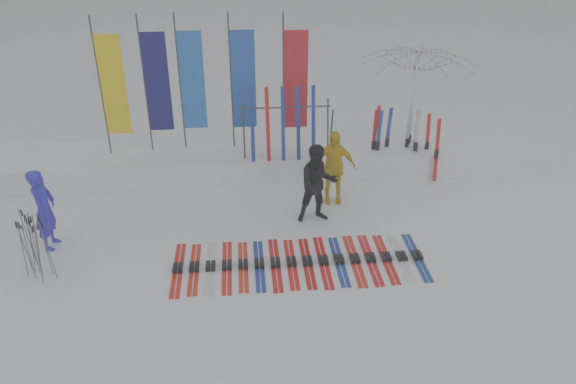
{
  "coord_description": "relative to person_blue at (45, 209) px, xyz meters",
  "views": [
    {
      "loc": [
        -0.65,
        -7.88,
        6.16
      ],
      "look_at": [
        0.2,
        1.6,
        1.0
      ],
      "focal_mm": 35.0,
      "sensor_mm": 36.0,
      "label": 1
    }
  ],
  "objects": [
    {
      "name": "ground",
      "position": [
        4.42,
        -1.65,
        -0.82
      ],
      "size": [
        120.0,
        120.0,
        0.0
      ],
      "primitive_type": "plane",
      "color": "white",
      "rests_on": "ground"
    },
    {
      "name": "snow_bank",
      "position": [
        4.42,
        2.95,
        -0.52
      ],
      "size": [
        14.0,
        1.6,
        0.6
      ],
      "primitive_type": "cube",
      "color": "white",
      "rests_on": "ground"
    },
    {
      "name": "person_blue",
      "position": [
        0.0,
        0.0,
        0.0
      ],
      "size": [
        0.43,
        0.62,
        1.64
      ],
      "primitive_type": "imported",
      "rotation": [
        0.0,
        0.0,
        1.5
      ],
      "color": "#2420BB",
      "rests_on": "ground"
    },
    {
      "name": "person_black",
      "position": [
        5.28,
        0.52,
        0.03
      ],
      "size": [
        0.89,
        0.72,
        1.69
      ],
      "primitive_type": "imported",
      "rotation": [
        0.0,
        0.0,
        0.1
      ],
      "color": "black",
      "rests_on": "ground"
    },
    {
      "name": "person_yellow",
      "position": [
        5.73,
        1.3,
        0.01
      ],
      "size": [
        1.01,
        0.49,
        1.67
      ],
      "primitive_type": "imported",
      "rotation": [
        0.0,
        0.0,
        -0.09
      ],
      "color": "yellow",
      "rests_on": "ground"
    },
    {
      "name": "tent_canopy",
      "position": [
        8.22,
        3.93,
        0.57
      ],
      "size": [
        3.78,
        3.82,
        2.77
      ],
      "primitive_type": "imported",
      "rotation": [
        0.0,
        0.0,
        -0.29
      ],
      "color": "white",
      "rests_on": "ground"
    },
    {
      "name": "ski_row",
      "position": [
        4.74,
        -1.03,
        -0.79
      ],
      "size": [
        4.65,
        1.68,
        0.07
      ],
      "color": "red",
      "rests_on": "ground"
    },
    {
      "name": "pole_cluster",
      "position": [
        0.05,
        -0.95,
        -0.22
      ],
      "size": [
        0.6,
        0.59,
        1.24
      ],
      "color": "#595B60",
      "rests_on": "ground"
    },
    {
      "name": "feather_flags",
      "position": [
        2.87,
        3.1,
        1.42
      ],
      "size": [
        4.72,
        0.22,
        3.2
      ],
      "color": "#383A3F",
      "rests_on": "ground"
    },
    {
      "name": "ski_rack",
      "position": [
        4.83,
        2.55,
        0.56
      ],
      "size": [
        2.04,
        0.8,
        1.23
      ],
      "color": "#383A3F",
      "rests_on": "ground"
    },
    {
      "name": "upright_skis",
      "position": [
        7.66,
        2.6,
        -0.02
      ],
      "size": [
        1.43,
        0.93,
        1.7
      ],
      "color": "silver",
      "rests_on": "ground"
    }
  ]
}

